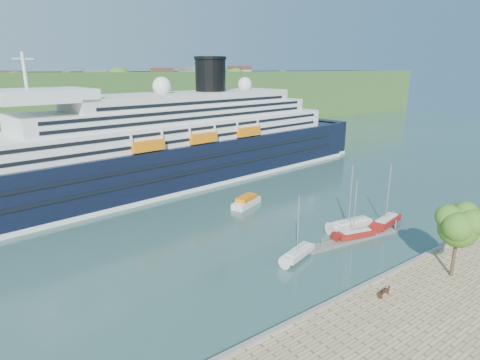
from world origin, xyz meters
name	(u,v)px	position (x,y,z in m)	size (l,w,h in m)	color
ground	(389,279)	(0.00, 0.00, 0.00)	(400.00, 400.00, 0.00)	#2A4B45
far_hillside	(68,103)	(0.00, 145.00, 12.00)	(400.00, 50.00, 24.00)	#2C5823
quay_coping	(391,272)	(0.00, -0.20, 1.15)	(220.00, 0.50, 0.30)	slate
cruise_ship	(164,123)	(-2.91, 54.77, 14.03)	(124.98, 18.20, 28.07)	black
park_bench	(384,291)	(-5.28, -2.69, 1.55)	(1.73, 0.71, 1.11)	#452413
promenade_tree	(457,237)	(5.23, -4.97, 6.06)	(6.11, 6.11, 10.12)	#2E6119
floating_pontoon	(351,239)	(5.76, 10.30, 0.19)	(17.08, 2.09, 0.38)	gray
sailboat_white_near	(300,229)	(-5.05, 10.77, 4.40)	(6.82, 1.89, 8.81)	silver
sailboat_red	(357,212)	(6.62, 10.28, 4.47)	(6.92, 1.92, 8.94)	maroon
sailboat_white_far	(353,200)	(9.00, 13.00, 5.22)	(8.08, 2.24, 10.43)	silver
tender_launch	(246,201)	(2.69, 32.60, 0.99)	(7.20, 2.46, 1.99)	orange
sailboat_extra	(389,198)	(14.82, 10.35, 5.11)	(7.91, 2.20, 10.22)	maroon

